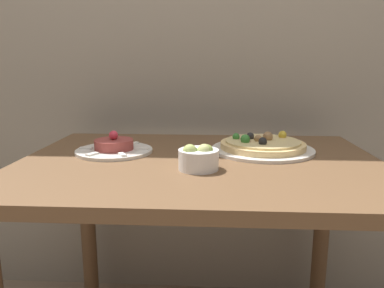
{
  "coord_description": "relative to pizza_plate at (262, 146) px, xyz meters",
  "views": [
    {
      "loc": [
        0.04,
        -0.68,
        1.02
      ],
      "look_at": [
        -0.03,
        0.42,
        0.78
      ],
      "focal_mm": 35.0,
      "sensor_mm": 36.0,
      "label": 1
    }
  ],
  "objects": [
    {
      "name": "dining_table",
      "position": [
        -0.2,
        -0.12,
        -0.13
      ],
      "size": [
        1.06,
        0.78,
        0.74
      ],
      "color": "brown",
      "rests_on": "ground_plane"
    },
    {
      "name": "pizza_plate",
      "position": [
        0.0,
        0.0,
        0.0
      ],
      "size": [
        0.33,
        0.33,
        0.06
      ],
      "color": "silver",
      "rests_on": "dining_table"
    },
    {
      "name": "tartare_plate",
      "position": [
        -0.47,
        -0.05,
        -0.0
      ],
      "size": [
        0.24,
        0.24,
        0.07
      ],
      "color": "silver",
      "rests_on": "dining_table"
    },
    {
      "name": "small_bowl",
      "position": [
        -0.19,
        -0.23,
        0.02
      ],
      "size": [
        0.11,
        0.11,
        0.07
      ],
      "color": "white",
      "rests_on": "dining_table"
    }
  ]
}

